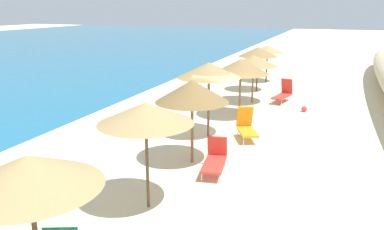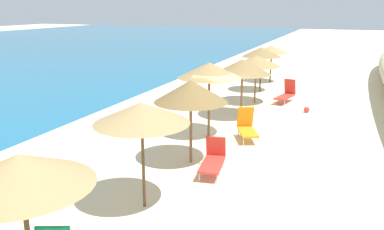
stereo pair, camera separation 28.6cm
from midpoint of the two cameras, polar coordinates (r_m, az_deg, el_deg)
ground_plane at (r=15.86m, az=5.21°, el=-2.94°), size 160.00×160.00×0.00m
beach_umbrella_1 at (r=7.38m, az=-23.34°, el=-7.42°), size 2.53×2.53×2.54m
beach_umbrella_2 at (r=9.62m, az=-7.47°, el=0.24°), size 2.34×2.34×2.72m
beach_umbrella_3 at (r=12.50m, az=-0.65°, el=3.40°), size 2.33×2.33×2.72m
beach_umbrella_4 at (r=15.19m, az=1.88°, el=6.39°), size 2.41×2.41×2.90m
beach_umbrella_5 at (r=18.12m, az=6.51°, el=6.88°), size 2.55×2.55×2.67m
beach_umbrella_6 at (r=21.00m, az=8.37°, el=7.66°), size 2.48×2.48×2.50m
beach_umbrella_7 at (r=24.12m, az=9.04°, el=8.87°), size 2.31×2.31×2.62m
beach_umbrella_8 at (r=27.21m, az=10.41°, el=9.21°), size 2.14×2.14×2.45m
lounge_chair_0 at (r=12.30m, az=2.61°, el=-6.27°), size 1.55×0.83×1.02m
lounge_chair_3 at (r=15.42m, az=7.25°, el=-1.59°), size 1.51×1.13×1.21m
lounge_chair_4 at (r=21.81m, az=12.50°, el=3.05°), size 1.74×0.92×1.18m
beach_ball at (r=20.01m, az=15.29°, el=0.83°), size 0.28×0.28×0.28m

